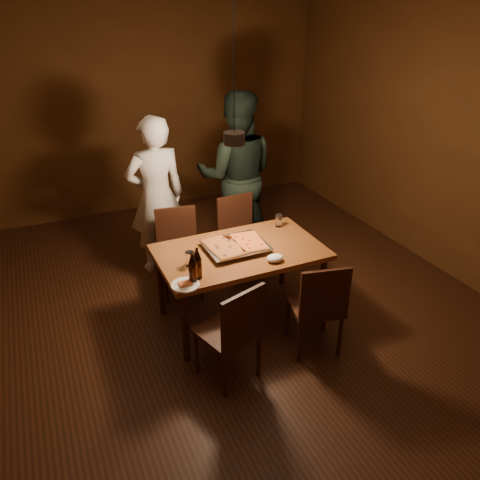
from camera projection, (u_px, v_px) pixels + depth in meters
name	position (u px, v px, depth m)	size (l,w,h in m)	color
room_shell	(234.00, 178.00, 4.04)	(6.00, 6.00, 6.00)	#3B1D10
dining_table	(240.00, 257.00, 4.28)	(1.50, 0.90, 0.75)	brown
chair_far_left	(178.00, 243.00, 4.82)	(0.48, 0.48, 0.49)	#38190F
chair_far_right	(239.00, 229.00, 5.12)	(0.43, 0.43, 0.49)	#38190F
chair_near_left	(234.00, 326.00, 3.60)	(0.53, 0.53, 0.49)	#38190F
chair_near_right	(319.00, 301.00, 3.90)	(0.50, 0.50, 0.49)	#38190F
pizza_tray	(236.00, 247.00, 4.25)	(0.55, 0.45, 0.05)	silver
pizza_meat	(224.00, 247.00, 4.18)	(0.27, 0.42, 0.02)	maroon
pizza_cheese	(249.00, 241.00, 4.27)	(0.25, 0.39, 0.02)	gold
spatula	(235.00, 243.00, 4.24)	(0.09, 0.24, 0.04)	silver
beer_bottle_a	(193.00, 268.00, 3.70)	(0.07, 0.07, 0.26)	black
beer_bottle_b	(197.00, 263.00, 3.76)	(0.07, 0.07, 0.27)	black
water_glass_left	(190.00, 259.00, 3.97)	(0.08, 0.08, 0.13)	silver
water_glass_right	(279.00, 221.00, 4.65)	(0.06, 0.06, 0.13)	silver
plate_slice	(185.00, 285.00, 3.71)	(0.23, 0.23, 0.03)	white
napkin	(275.00, 258.00, 4.05)	(0.15, 0.12, 0.06)	white
diner_white	(156.00, 197.00, 5.05)	(0.64, 0.42, 1.76)	silver
diner_dark	(236.00, 176.00, 5.40)	(0.94, 0.73, 1.93)	black
pendant_lamp	(234.00, 137.00, 3.87)	(0.18, 0.18, 1.10)	black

